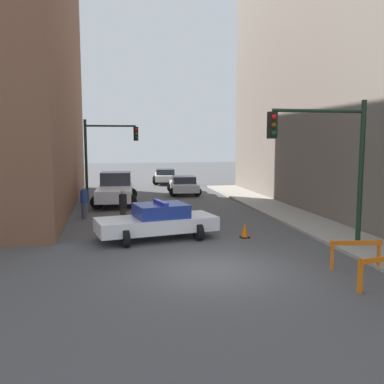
% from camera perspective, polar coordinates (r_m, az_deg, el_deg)
% --- Properties ---
extents(ground_plane, '(120.00, 120.00, 0.00)m').
position_cam_1_polar(ground_plane, '(13.29, 2.39, -10.25)').
color(ground_plane, '#4C4C4F').
extents(traffic_light_near, '(3.64, 0.35, 5.20)m').
position_cam_1_polar(traffic_light_near, '(15.82, 18.14, 5.18)').
color(traffic_light_near, black).
rests_on(traffic_light_near, sidewalk_right).
extents(traffic_light_far, '(3.44, 0.35, 5.20)m').
position_cam_1_polar(traffic_light_far, '(28.19, -11.75, 5.78)').
color(traffic_light_far, black).
rests_on(traffic_light_far, ground_plane).
extents(police_car, '(4.97, 2.92, 1.52)m').
position_cam_1_polar(police_car, '(17.07, -4.61, -3.87)').
color(police_car, white).
rests_on(police_car, ground_plane).
extents(white_truck, '(2.88, 5.53, 1.90)m').
position_cam_1_polar(white_truck, '(26.66, -10.18, 0.38)').
color(white_truck, silver).
rests_on(white_truck, ground_plane).
extents(parked_car_near, '(2.49, 4.43, 1.31)m').
position_cam_1_polar(parked_car_near, '(30.93, -1.11, 0.97)').
color(parked_car_near, silver).
rests_on(parked_car_near, ground_plane).
extents(parked_car_mid, '(2.55, 4.46, 1.31)m').
position_cam_1_polar(parked_car_mid, '(38.46, -3.60, 2.15)').
color(parked_car_mid, silver).
rests_on(parked_car_mid, ground_plane).
extents(pedestrian_crossing, '(0.43, 0.43, 1.66)m').
position_cam_1_polar(pedestrian_crossing, '(19.86, -9.19, -1.99)').
color(pedestrian_crossing, '#382D23').
rests_on(pedestrian_crossing, ground_plane).
extents(pedestrian_corner, '(0.45, 0.45, 1.66)m').
position_cam_1_polar(pedestrian_corner, '(21.97, -14.19, -1.25)').
color(pedestrian_corner, '#474C66').
rests_on(pedestrian_corner, ground_plane).
extents(barrier_mid, '(1.58, 0.44, 0.90)m').
position_cam_1_polar(barrier_mid, '(12.43, 23.99, -9.12)').
color(barrier_mid, orange).
rests_on(barrier_mid, ground_plane).
extents(barrier_back, '(1.59, 0.39, 0.90)m').
position_cam_1_polar(barrier_back, '(13.99, 20.98, -7.21)').
color(barrier_back, orange).
rests_on(barrier_back, ground_plane).
extents(traffic_cone, '(0.36, 0.36, 0.66)m').
position_cam_1_polar(traffic_cone, '(17.43, 7.05, -5.03)').
color(traffic_cone, black).
rests_on(traffic_cone, ground_plane).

